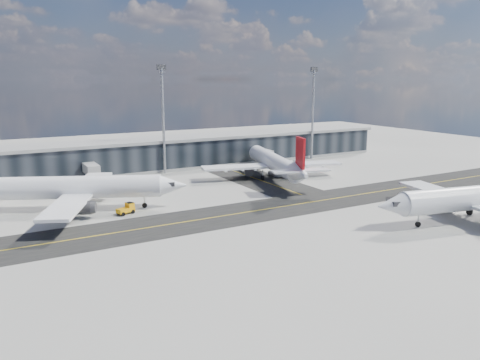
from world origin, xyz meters
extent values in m
plane|color=gray|center=(0.00, 0.00, 0.00)|extent=(300.00, 300.00, 0.00)
cube|color=black|center=(0.00, 4.00, 0.01)|extent=(180.00, 14.00, 0.02)
cube|color=black|center=(18.00, 35.00, 0.01)|extent=(14.00, 50.00, 0.02)
cube|color=yellow|center=(0.00, 4.00, 0.03)|extent=(180.00, 0.25, 0.01)
cube|color=yellow|center=(18.00, 35.00, 0.03)|extent=(0.25, 50.00, 0.01)
cube|color=black|center=(0.00, 55.00, 4.00)|extent=(150.00, 12.00, 8.00)
cube|color=gray|center=(0.00, 55.00, 8.40)|extent=(152.00, 13.00, 0.80)
cube|color=gray|center=(0.00, 55.00, 0.40)|extent=(150.00, 12.20, 0.80)
cube|color=gray|center=(-20.00, 47.00, 3.50)|extent=(3.00, 10.00, 2.40)
cylinder|color=gray|center=(-20.00, 42.00, 1.20)|extent=(0.60, 0.60, 2.40)
cube|color=gray|center=(30.00, 47.00, 3.50)|extent=(3.00, 10.00, 2.40)
cylinder|color=gray|center=(30.00, 42.00, 1.20)|extent=(0.60, 0.60, 2.40)
cylinder|color=gray|center=(0.00, 48.00, 14.00)|extent=(0.70, 0.70, 28.00)
cube|color=#2D2D30|center=(0.00, 48.00, 28.20)|extent=(2.50, 0.50, 1.40)
cylinder|color=gray|center=(50.00, 48.00, 14.00)|extent=(0.70, 0.70, 28.00)
cube|color=#2D2D30|center=(50.00, 48.00, 28.20)|extent=(2.50, 0.50, 1.40)
cylinder|color=white|center=(-28.05, 22.26, 4.46)|extent=(32.39, 17.76, 4.46)
cone|color=white|center=(-10.73, 14.51, 4.46)|extent=(6.92, 6.36, 4.46)
cube|color=white|center=(-27.03, 21.80, 3.35)|extent=(20.60, 36.92, 0.56)
cylinder|color=#2D2D30|center=(-23.27, 27.46, 2.12)|extent=(5.33, 4.26, 2.57)
cylinder|color=#2D2D30|center=(-28.75, 15.24, 2.12)|extent=(5.33, 4.26, 2.57)
cube|color=silver|center=(-23.27, 27.46, 3.01)|extent=(2.22, 1.32, 0.89)
cube|color=silver|center=(-28.75, 15.24, 3.01)|extent=(2.22, 1.32, 0.89)
cube|color=#2D2D30|center=(-11.24, 14.73, 4.91)|extent=(3.04, 3.15, 0.78)
cylinder|color=gray|center=(-15.82, 16.79, 1.34)|extent=(0.35, 0.35, 2.23)
cylinder|color=black|center=(-15.82, 16.79, 0.50)|extent=(1.08, 0.77, 1.00)
cylinder|color=black|center=(-27.70, 25.77, 0.61)|extent=(1.35, 1.01, 1.23)
cylinder|color=black|center=(-30.44, 19.66, 0.61)|extent=(1.35, 1.01, 1.23)
cylinder|color=white|center=(22.15, 27.82, 4.32)|extent=(12.68, 32.43, 4.32)
cone|color=white|center=(26.97, 45.56, 4.32)|extent=(5.59, 6.35, 4.32)
cone|color=white|center=(17.19, 9.56, 4.97)|extent=(5.87, 7.39, 4.32)
cube|color=white|center=(22.43, 28.86, 3.24)|extent=(36.89, 14.85, 0.54)
cylinder|color=#2D2D30|center=(16.46, 31.61, 2.05)|extent=(3.59, 5.03, 2.49)
cylinder|color=#2D2D30|center=(28.98, 28.21, 2.05)|extent=(3.59, 5.03, 2.49)
cube|color=silver|center=(16.46, 31.61, 2.92)|extent=(0.98, 2.20, 0.86)
cube|color=silver|center=(28.98, 28.21, 2.92)|extent=(0.98, 2.20, 0.86)
cube|color=#BB0D12|center=(17.33, 10.08, 9.51)|extent=(1.66, 4.51, 6.70)
cube|color=white|center=(17.19, 9.56, 5.62)|extent=(13.31, 6.32, 0.38)
cube|color=#2D2D30|center=(26.83, 45.04, 4.76)|extent=(2.86, 2.71, 0.76)
cylinder|color=gray|center=(25.55, 40.34, 1.30)|extent=(0.32, 0.32, 2.16)
cylinder|color=black|center=(25.55, 40.34, 0.49)|extent=(0.62, 1.04, 0.97)
cylinder|color=black|center=(18.74, 27.63, 0.59)|extent=(0.83, 1.29, 1.19)
cylinder|color=black|center=(25.00, 25.93, 0.59)|extent=(0.83, 1.29, 1.19)
cone|color=silver|center=(16.42, -17.39, 4.36)|extent=(6.22, 5.37, 4.36)
cube|color=silver|center=(33.47, -20.95, 3.27)|extent=(12.88, 37.35, 0.54)
cylinder|color=#2D2D30|center=(33.74, -14.33, 2.07)|extent=(4.99, 3.38, 2.50)
cube|color=silver|center=(33.74, -14.33, 2.94)|extent=(2.22, 0.87, 0.87)
cube|color=#2D2D30|center=(16.95, -17.51, 4.79)|extent=(2.62, 2.79, 0.76)
cylinder|color=gray|center=(21.75, -18.50, 1.31)|extent=(0.31, 0.31, 2.18)
cylinder|color=black|center=(21.75, -18.50, 0.49)|extent=(1.04, 0.57, 0.98)
cylinder|color=black|center=(36.27, -18.19, 0.60)|extent=(1.28, 0.78, 1.20)
cube|color=#FFAC0D|center=(-20.42, 14.08, 0.84)|extent=(3.70, 2.63, 0.78)
cube|color=#FFAC0D|center=(-19.47, 14.43, 1.57)|extent=(1.66, 1.79, 1.01)
cube|color=black|center=(-19.47, 14.43, 1.96)|extent=(1.53, 1.70, 0.28)
cylinder|color=black|center=(-19.62, 15.15, 0.39)|extent=(0.83, 0.53, 0.78)
cylinder|color=black|center=(-19.12, 13.78, 0.39)|extent=(0.83, 0.53, 0.78)
cylinder|color=black|center=(-21.72, 14.38, 0.39)|extent=(0.83, 0.53, 0.78)
cylinder|color=black|center=(-21.22, 13.01, 0.39)|extent=(0.83, 0.53, 0.78)
imported|color=white|center=(24.53, 30.30, 0.76)|extent=(3.40, 5.83, 1.53)
camera|label=1|loc=(-43.17, -71.25, 25.13)|focal=35.00mm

